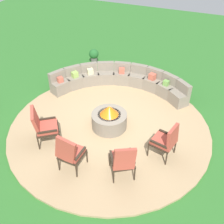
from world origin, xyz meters
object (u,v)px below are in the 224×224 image
Objects in this scene: fire_pit at (109,119)px; lounge_chair_back_right at (166,140)px; curved_stone_bench at (120,81)px; lounge_chair_front_left at (43,125)px; lounge_chair_back_left at (123,160)px; potted_plant_2 at (94,55)px; lounge_chair_front_right at (70,152)px.

fire_pit is 1.02× the size of lounge_chair_back_right.
curved_stone_bench is 3.39m from lounge_chair_front_left.
lounge_chair_back_left is at bearing -56.82° from fire_pit.
lounge_chair_back_right reaches higher than curved_stone_bench.
curved_stone_bench is 3.39m from lounge_chair_back_right.
potted_plant_2 is at bearing 153.60° from lounge_chair_front_left.
lounge_chair_front_left is at bearing 154.35° from lounge_chair_front_right.
lounge_chair_front_right is 5.69m from potted_plant_2.
curved_stone_bench is 3.86m from lounge_chair_back_left.
lounge_chair_front_right reaches higher than potted_plant_2.
potted_plant_2 is (-1.97, 5.33, -0.28)m from lounge_chair_front_right.
lounge_chair_back_left is (0.99, -1.52, 0.25)m from fire_pit.
curved_stone_bench is 4.03× the size of lounge_chair_front_right.
lounge_chair_back_right is 5.63m from potted_plant_2.
lounge_chair_front_right reaches higher than lounge_chair_back_right.
curved_stone_bench is at bearing 53.70° from lounge_chair_back_right.
lounge_chair_front_left reaches higher than curved_stone_bench.
potted_plant_2 is at bearing 57.03° from lounge_chair_back_right.
lounge_chair_front_left reaches higher than potted_plant_2.
lounge_chair_back_left reaches higher than curved_stone_bench.
lounge_chair_front_left is 1.28m from lounge_chair_front_right.
curved_stone_bench is 3.87m from lounge_chair_front_right.
potted_plant_2 is at bearing 139.32° from curved_stone_bench.
fire_pit is 0.22× the size of curved_stone_bench.
lounge_chair_back_right reaches higher than potted_plant_2.
lounge_chair_front_left is 4.82m from potted_plant_2.
curved_stone_bench is 4.45× the size of lounge_chair_back_left.
lounge_chair_front_left is at bearing -138.12° from fire_pit.
lounge_chair_back_right is at bearing 20.73° from lounge_chair_back_left.
curved_stone_bench is (-0.48, 2.05, 0.01)m from fire_pit.
lounge_chair_back_left is at bearing 156.33° from lounge_chair_back_right.
lounge_chair_front_right is at bearing 136.27° from lounge_chair_back_right.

